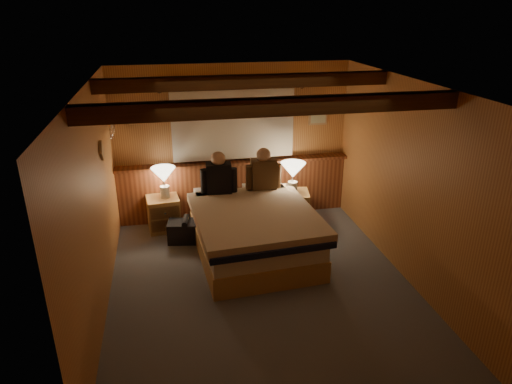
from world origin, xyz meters
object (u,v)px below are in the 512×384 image
object	(u,v)px
lamp_right	(293,172)
nightstand_left	(164,214)
lamp_left	(164,177)
person_right	(264,172)
nightstand_right	(292,208)
person_left	(219,176)
bed	(253,231)
duffel_bag	(186,231)

from	to	relation	value
lamp_right	nightstand_left	bearing A→B (deg)	172.57
nightstand_left	lamp_left	size ratio (longest dim) A/B	1.10
nightstand_left	person_right	xyz separation A→B (m)	(1.47, -0.31, 0.67)
nightstand_left	lamp_left	world-z (taller)	lamp_left
nightstand_right	person_left	world-z (taller)	person_left
nightstand_right	lamp_right	size ratio (longest dim) A/B	1.14
nightstand_right	person_right	size ratio (longest dim) A/B	0.86
lamp_left	person_left	world-z (taller)	person_left
lamp_right	person_right	xyz separation A→B (m)	(-0.46, -0.06, 0.05)
bed	nightstand_left	distance (m)	1.55
bed	lamp_left	bearing A→B (deg)	134.04
bed	lamp_right	world-z (taller)	lamp_right
person_right	duffel_bag	bearing A→B (deg)	-171.81
bed	nightstand_right	distance (m)	1.11
nightstand_left	duffel_bag	world-z (taller)	nightstand_left
bed	duffel_bag	size ratio (longest dim) A/B	3.78
lamp_right	person_left	world-z (taller)	person_left
bed	nightstand_right	bearing A→B (deg)	41.81
nightstand_right	duffel_bag	world-z (taller)	nightstand_right
lamp_left	lamp_right	size ratio (longest dim) A/B	0.96
person_right	nightstand_left	bearing A→B (deg)	169.32
duffel_bag	nightstand_right	bearing A→B (deg)	17.43
nightstand_left	bed	bearing A→B (deg)	-46.71
bed	duffel_bag	bearing A→B (deg)	143.72
lamp_right	person_left	size ratio (longest dim) A/B	0.76
nightstand_right	duffel_bag	distance (m)	1.67
nightstand_right	person_right	world-z (taller)	person_right
nightstand_left	nightstand_right	world-z (taller)	nightstand_right
nightstand_left	duffel_bag	xyz separation A→B (m)	(0.30, -0.45, -0.10)
nightstand_left	person_left	distance (m)	1.11
lamp_left	lamp_right	distance (m)	1.91
lamp_left	nightstand_right	bearing A→B (deg)	-7.04
person_right	person_left	bearing A→B (deg)	-176.13
nightstand_left	person_left	bearing A→B (deg)	-28.87
lamp_right	person_left	distance (m)	1.12
bed	duffel_bag	distance (m)	1.05
lamp_right	bed	bearing A→B (deg)	-134.91
nightstand_left	lamp_left	xyz separation A→B (m)	(0.04, 0.02, 0.58)
nightstand_left	person_right	distance (m)	1.65
lamp_left	lamp_right	bearing A→B (deg)	-8.12
nightstand_left	duffel_bag	distance (m)	0.55
duffel_bag	person_left	bearing A→B (deg)	21.70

